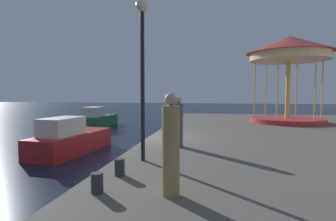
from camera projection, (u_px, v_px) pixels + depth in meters
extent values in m
plane|color=black|center=(149.00, 154.00, 12.10)|extent=(120.00, 120.00, 0.00)
cube|color=#5B564F|center=(308.00, 151.00, 10.92)|extent=(13.43, 27.95, 0.80)
cube|color=#236638|center=(98.00, 121.00, 22.05)|extent=(1.83, 4.14, 0.90)
cube|color=beige|center=(94.00, 112.00, 21.19)|extent=(1.26, 1.83, 0.75)
cube|color=#4C6070|center=(99.00, 109.00, 22.06)|extent=(1.06, 0.12, 0.34)
cube|color=maroon|center=(72.00, 143.00, 12.39)|extent=(2.11, 4.65, 0.90)
cube|color=beige|center=(62.00, 126.00, 11.70)|extent=(1.36, 2.09, 0.78)
cube|color=#4C6070|center=(75.00, 121.00, 12.63)|extent=(1.00, 0.20, 0.35)
cylinder|color=#B23333|center=(287.00, 120.00, 17.88)|extent=(4.74, 4.74, 0.30)
cylinder|color=gold|center=(288.00, 90.00, 17.74)|extent=(0.28, 0.28, 3.80)
cylinder|color=#F2E099|center=(289.00, 57.00, 17.60)|extent=(4.99, 4.99, 0.50)
cone|color=#C63D38|center=(289.00, 45.00, 17.55)|extent=(5.54, 5.54, 1.12)
cylinder|color=gold|center=(322.00, 89.00, 17.38)|extent=(0.08, 0.08, 3.80)
cylinder|color=gold|center=(296.00, 90.00, 19.37)|extent=(0.08, 0.08, 3.80)
cylinder|color=gold|center=(266.00, 90.00, 19.73)|extent=(0.08, 0.08, 3.80)
cylinder|color=gold|center=(255.00, 90.00, 18.11)|extent=(0.08, 0.08, 3.80)
cylinder|color=gold|center=(277.00, 89.00, 16.12)|extent=(0.08, 0.08, 3.80)
cylinder|color=gold|center=(315.00, 89.00, 15.76)|extent=(0.08, 0.08, 3.80)
cylinder|color=black|center=(143.00, 88.00, 7.64)|extent=(0.12, 0.12, 4.25)
sphere|color=#F9E5B2|center=(142.00, 5.00, 7.48)|extent=(0.36, 0.36, 0.36)
cylinder|color=#2D2D33|center=(120.00, 167.00, 6.36)|extent=(0.24, 0.24, 0.40)
cylinder|color=#2D2D33|center=(97.00, 183.00, 5.24)|extent=(0.24, 0.24, 0.40)
cylinder|color=#937A4C|center=(171.00, 151.00, 5.06)|extent=(0.34, 0.34, 1.73)
sphere|color=tan|center=(171.00, 99.00, 4.99)|extent=(0.24, 0.24, 0.24)
cylinder|color=#514C56|center=(178.00, 125.00, 9.76)|extent=(0.34, 0.34, 1.59)
sphere|color=tan|center=(178.00, 100.00, 9.70)|extent=(0.24, 0.24, 0.24)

